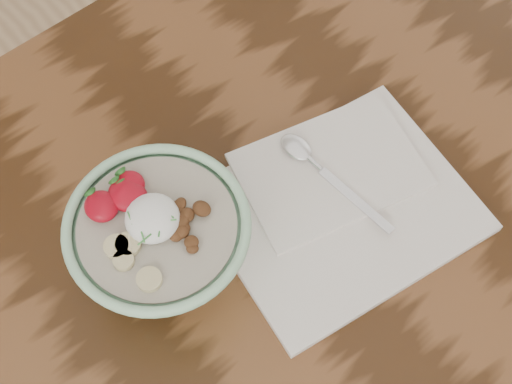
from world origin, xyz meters
TOP-DOWN VIEW (x-y plane):
  - table at (0.00, 0.00)cm, footprint 160.00×90.00cm
  - breakfast_bowl at (-11.99, 7.04)cm, footprint 19.13×19.13cm
  - napkin at (8.10, 0.22)cm, footprint 31.97×27.72cm
  - spoon at (8.67, 5.91)cm, footprint 3.23×17.54cm

SIDE VIEW (x-z plane):
  - table at x=0.00cm, z-range 28.20..103.20cm
  - napkin at x=8.10cm, z-range 74.86..76.63cm
  - spoon at x=8.67cm, z-range 76.70..77.61cm
  - breakfast_bowl at x=-11.99cm, z-range 75.09..88.00cm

